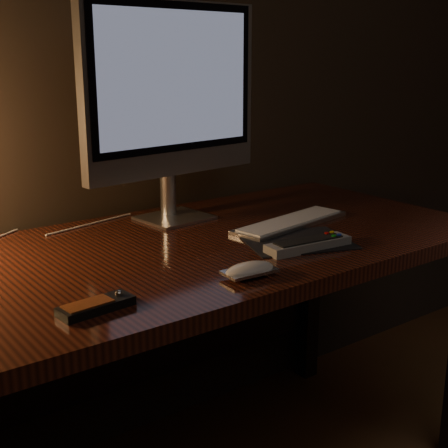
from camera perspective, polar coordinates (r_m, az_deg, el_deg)
desk at (r=1.66m, az=-4.52°, el=-5.52°), size 1.60×0.75×0.75m
monitor at (r=1.74m, az=-4.69°, el=11.76°), size 0.57×0.18×0.60m
keyboard at (r=1.75m, az=6.10°, el=0.18°), size 0.40×0.17×0.01m
mousepad at (r=1.59m, az=6.69°, el=-1.58°), size 0.31×0.28×0.00m
mouse at (r=1.33m, az=2.37°, el=-4.40°), size 0.12×0.07×0.02m
media_remote at (r=1.19m, az=-11.61°, el=-7.31°), size 0.15×0.07×0.03m
tv_remote at (r=1.53m, az=7.70°, el=-1.85°), size 0.23×0.08×0.03m
cable at (r=1.70m, az=-16.60°, el=-0.99°), size 0.57×0.23×0.01m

